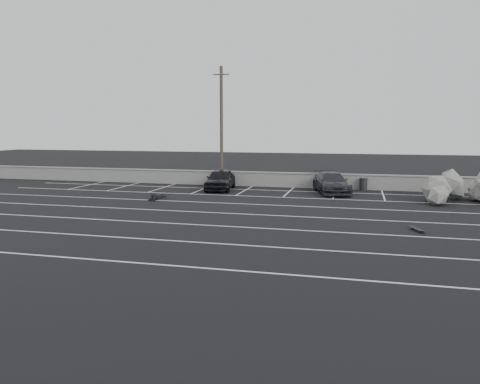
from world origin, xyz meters
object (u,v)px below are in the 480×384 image
(trash_bin, at_px, (363,184))
(skateboard, at_px, (418,229))
(utility_pole, at_px, (221,127))
(person, at_px, (158,195))
(car_right, at_px, (331,183))
(car_left, at_px, (220,179))
(riprap_pile, at_px, (468,192))

(trash_bin, bearing_deg, skateboard, -80.57)
(utility_pole, height_order, person, utility_pole)
(utility_pole, xyz_separation_m, trash_bin, (9.93, 0.40, -3.88))
(car_right, bearing_deg, car_left, 166.83)
(utility_pole, relative_size, trash_bin, 10.25)
(utility_pole, relative_size, riprap_pile, 1.44)
(trash_bin, bearing_deg, car_right, -137.75)
(car_left, distance_m, utility_pole, 4.01)
(riprap_pile, bearing_deg, car_right, 166.55)
(car_left, relative_size, trash_bin, 5.07)
(skateboard, bearing_deg, car_left, 115.10)
(riprap_pile, relative_size, person, 2.54)
(car_right, xyz_separation_m, skateboard, (4.13, -10.74, -0.59))
(skateboard, bearing_deg, car_right, 88.12)
(utility_pole, relative_size, skateboard, 9.76)
(car_right, xyz_separation_m, person, (-9.98, -4.98, -0.44))
(car_left, height_order, skateboard, car_left)
(person, bearing_deg, utility_pole, 67.50)
(trash_bin, bearing_deg, riprap_pile, -32.87)
(car_left, height_order, person, car_left)
(car_left, bearing_deg, utility_pole, 97.23)
(car_left, height_order, car_right, car_left)
(utility_pole, height_order, riprap_pile, utility_pole)
(car_right, relative_size, utility_pole, 0.54)
(trash_bin, bearing_deg, car_left, -167.29)
(car_left, distance_m, skateboard, 15.62)
(car_left, xyz_separation_m, skateboard, (11.60, -10.44, -0.64))
(utility_pole, bearing_deg, person, -108.01)
(riprap_pile, distance_m, skateboard, 9.61)
(car_right, height_order, utility_pole, utility_pole)
(car_right, bearing_deg, person, -168.91)
(car_left, xyz_separation_m, utility_pole, (-0.42, 1.74, 3.59))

